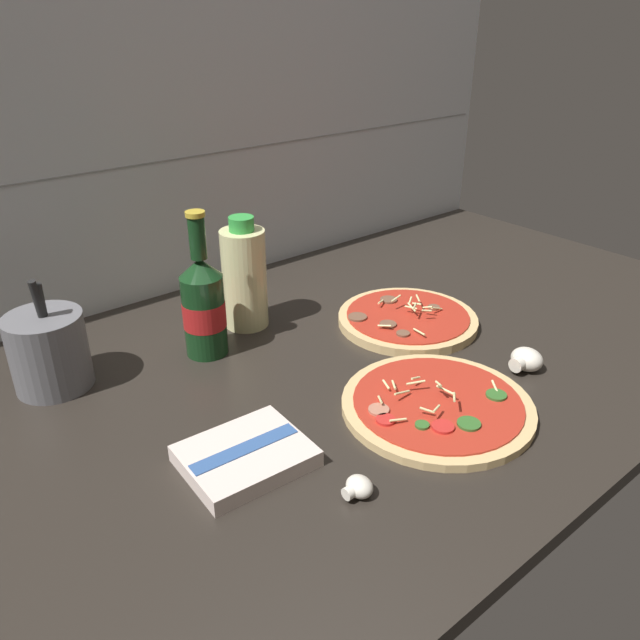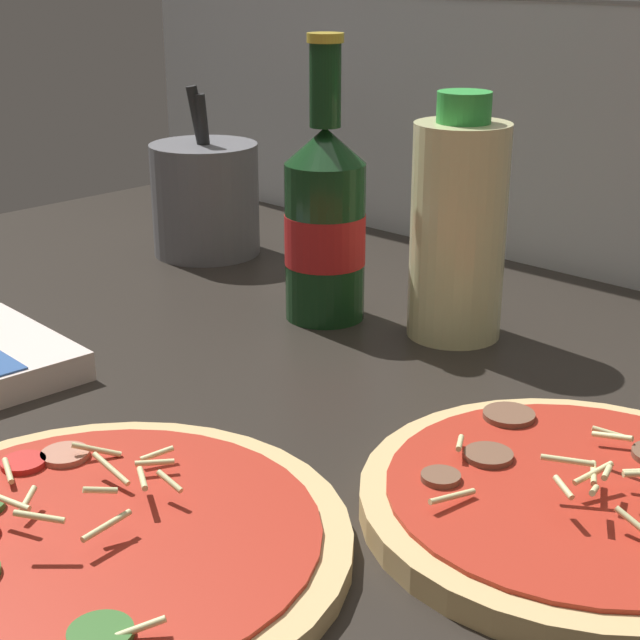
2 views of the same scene
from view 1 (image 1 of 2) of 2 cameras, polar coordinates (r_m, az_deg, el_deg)
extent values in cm
cube|color=#28231E|center=(111.37, 4.56, -3.32)|extent=(160.00, 90.00, 2.50)
cube|color=silver|center=(135.28, -8.88, 15.01)|extent=(160.00, 1.00, 60.00)
cube|color=gray|center=(134.82, -8.75, 14.98)|extent=(156.80, 0.16, 0.30)
cylinder|color=tan|center=(96.32, 10.66, -7.72)|extent=(28.87, 28.87, 1.30)
cylinder|color=#B22D1E|center=(95.87, 10.70, -7.33)|extent=(25.41, 25.41, 0.30)
cylinder|color=#336628|center=(98.73, 15.82, -6.61)|extent=(3.14, 3.14, 0.40)
cylinder|color=#336628|center=(91.55, 13.46, -9.21)|extent=(3.36, 3.36, 0.40)
cylinder|color=red|center=(90.35, 6.03, -9.06)|extent=(2.81, 2.81, 0.40)
cylinder|color=#336628|center=(90.01, 9.32, -9.46)|extent=(2.07, 2.07, 0.40)
cylinder|color=#B7755B|center=(92.26, 5.40, -8.17)|extent=(3.08, 3.08, 0.40)
cylinder|color=red|center=(90.21, 11.17, -9.54)|extent=(3.21, 3.21, 0.40)
cylinder|color=beige|center=(96.96, 6.07, -5.90)|extent=(1.06, 2.18, 0.65)
cylinder|color=beige|center=(89.81, 7.15, -9.05)|extent=(2.54, 1.29, 0.61)
cylinder|color=beige|center=(97.00, 6.77, -5.91)|extent=(1.69, 2.17, 0.45)
cylinder|color=beige|center=(98.02, 8.74, -5.27)|extent=(2.03, 0.48, 0.89)
cylinder|color=beige|center=(92.89, 12.18, -6.89)|extent=(2.34, 2.03, 0.73)
cylinder|color=beige|center=(94.81, 10.78, -5.74)|extent=(1.19, 1.84, 0.75)
cylinder|color=beige|center=(94.87, 7.51, -6.60)|extent=(3.32, 0.48, 1.19)
cylinder|color=beige|center=(91.73, 9.70, -8.11)|extent=(1.47, 1.85, 0.78)
cylinder|color=beige|center=(91.21, 10.60, -7.97)|extent=(2.26, 1.04, 0.55)
cylinder|color=beige|center=(100.10, 15.70, -5.89)|extent=(1.70, 2.34, 0.99)
cylinder|color=beige|center=(96.59, 8.75, -5.67)|extent=(2.73, 1.81, 0.65)
cylinder|color=beige|center=(93.72, 5.52, -7.25)|extent=(2.16, 2.69, 1.29)
cylinder|color=beige|center=(96.12, 11.45, -6.33)|extent=(0.74, 3.36, 0.45)
cylinder|color=tan|center=(120.21, 8.00, 0.03)|extent=(26.46, 26.46, 1.68)
cylinder|color=#B22D1E|center=(119.77, 8.03, 0.45)|extent=(23.28, 23.28, 0.30)
cylinder|color=brown|center=(115.08, 6.23, -0.39)|extent=(3.10, 3.10, 0.40)
cylinder|color=brown|center=(122.85, 10.35, 1.15)|extent=(2.32, 2.32, 0.40)
cylinder|color=brown|center=(112.20, 7.60, -1.24)|extent=(2.42, 2.42, 0.40)
cylinder|color=brown|center=(117.28, 3.45, 0.27)|extent=(3.54, 3.54, 0.40)
cylinder|color=brown|center=(124.74, 6.28, 1.85)|extent=(3.36, 3.36, 0.40)
cylinder|color=beige|center=(118.51, 9.92, 1.11)|extent=(1.00, 1.92, 0.94)
cylinder|color=beige|center=(121.28, 10.50, 1.11)|extent=(2.93, 0.52, 1.35)
cylinder|color=beige|center=(117.16, 9.73, 0.84)|extent=(1.81, 1.24, 0.65)
cylinder|color=beige|center=(119.44, 8.40, 1.15)|extent=(1.19, 2.90, 0.86)
cylinder|color=beige|center=(121.85, 8.95, 1.98)|extent=(2.34, 2.84, 0.53)
cylinder|color=beige|center=(120.71, 6.97, 1.97)|extent=(2.60, 0.53, 0.84)
cylinder|color=beige|center=(119.68, 8.85, 1.47)|extent=(0.93, 1.87, 0.56)
cylinder|color=beige|center=(113.29, 5.92, -0.53)|extent=(1.62, 2.34, 0.73)
cylinder|color=beige|center=(119.54, 8.32, 1.13)|extent=(1.51, 2.24, 0.49)
cylinder|color=beige|center=(122.08, 5.57, 1.67)|extent=(2.44, 1.41, 0.78)
cylinder|color=beige|center=(117.47, 8.65, 1.25)|extent=(2.75, 1.92, 0.51)
cylinder|color=beige|center=(112.43, 9.06, -1.08)|extent=(1.09, 3.34, 0.71)
cylinder|color=beige|center=(122.23, 8.25, 1.77)|extent=(2.30, 1.67, 0.72)
cylinder|color=#143819|center=(108.26, -10.52, 0.42)|extent=(7.30, 7.30, 14.40)
cone|color=#143819|center=(104.70, -10.92, 4.74)|extent=(7.30, 7.30, 3.20)
cylinder|color=#143819|center=(102.92, -11.16, 7.40)|extent=(2.77, 2.77, 7.11)
cylinder|color=gold|center=(101.70, -11.36, 9.50)|extent=(3.19, 3.19, 0.80)
cylinder|color=red|center=(108.13, -10.53, 0.56)|extent=(7.37, 7.37, 4.61)
cylinder|color=beige|center=(116.17, -6.91, 3.74)|extent=(8.23, 8.23, 18.68)
cylinder|color=green|center=(112.46, -7.21, 8.72)|extent=(4.53, 4.53, 2.55)
cylinder|color=white|center=(79.24, 2.81, -15.42)|extent=(1.68, 1.68, 1.68)
ellipsoid|color=silver|center=(80.01, 3.62, -14.95)|extent=(3.16, 3.72, 2.61)
cylinder|color=white|center=(107.78, 17.74, -3.81)|extent=(2.46, 2.46, 2.46)
ellipsoid|color=silver|center=(109.43, 18.39, -3.42)|extent=(4.64, 5.46, 3.82)
cylinder|color=slate|center=(106.32, -23.53, -2.66)|extent=(11.93, 11.93, 12.35)
cylinder|color=black|center=(104.10, -23.84, -0.11)|extent=(1.41, 2.34, 12.92)
cylinder|color=black|center=(103.80, -23.99, 0.05)|extent=(2.92, 3.33, 13.76)
cube|color=beige|center=(85.05, -6.82, -12.24)|extent=(16.83, 14.09, 2.40)
cube|color=#335693|center=(84.25, -6.87, -11.57)|extent=(15.38, 3.28, 0.16)
camera|label=2|loc=(1.10, 37.25, 9.29)|focal=55.00mm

